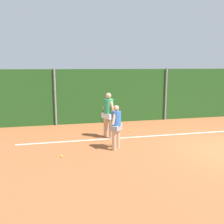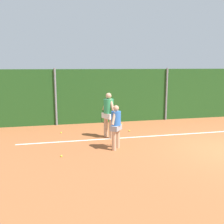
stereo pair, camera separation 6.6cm
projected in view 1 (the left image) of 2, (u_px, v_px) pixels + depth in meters
name	position (u px, v px, depth m)	size (l,w,h in m)	color
ground_plane	(204.00, 138.00, 10.73)	(31.94, 31.94, 0.00)	#A85B33
hedge_fence_backdrop	(164.00, 94.00, 14.33)	(20.76, 0.25, 2.82)	#23511E
fence_post_left	(55.00, 97.00, 12.82)	(0.10, 0.10, 2.88)	gray
fence_post_center	(166.00, 94.00, 14.16)	(0.10, 0.10, 2.88)	gray
court_baseline_paint	(194.00, 133.00, 11.50)	(15.17, 0.10, 0.01)	white
player_foreground_near	(116.00, 125.00, 9.18)	(0.51, 0.65, 1.61)	tan
player_midcourt	(108.00, 113.00, 10.65)	(0.53, 0.76, 1.89)	tan
tennis_ball_1	(129.00, 131.00, 11.82)	(0.07, 0.07, 0.07)	#CCDB33
tennis_ball_2	(121.00, 124.00, 13.19)	(0.07, 0.07, 0.07)	#CCDB33
tennis_ball_3	(61.00, 133.00, 11.48)	(0.07, 0.07, 0.07)	#CCDB33
tennis_ball_5	(62.00, 156.00, 8.49)	(0.07, 0.07, 0.07)	#CCDB33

